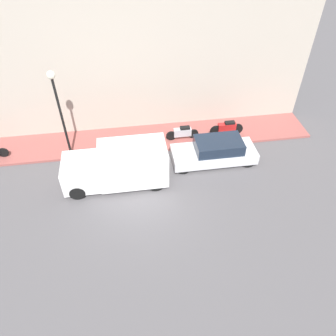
{
  "coord_description": "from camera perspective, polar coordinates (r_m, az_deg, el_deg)",
  "views": [
    {
      "loc": [
        -10.61,
        0.52,
        11.36
      ],
      "look_at": [
        1.1,
        -1.23,
        0.6
      ],
      "focal_mm": 35.0,
      "sensor_mm": 36.0,
      "label": 1
    }
  ],
  "objects": [
    {
      "name": "ground_plane",
      "position": [
        15.55,
        -3.9,
        -4.79
      ],
      "size": [
        60.0,
        60.0,
        0.0
      ],
      "primitive_type": "plane",
      "color": "#514F51"
    },
    {
      "name": "sidewalk",
      "position": [
        18.76,
        -5.22,
        5.05
      ],
      "size": [
        2.44,
        19.6,
        0.13
      ],
      "color": "#934C47",
      "rests_on": "ground_plane"
    },
    {
      "name": "building_facade",
      "position": [
        17.96,
        -6.38,
        17.61
      ],
      "size": [
        0.3,
        19.6,
        7.88
      ],
      "color": "#B2A899",
      "rests_on": "ground_plane"
    },
    {
      "name": "parked_car",
      "position": [
        17.1,
        8.2,
        2.89
      ],
      "size": [
        1.66,
        4.34,
        1.31
      ],
      "color": "silver",
      "rests_on": "ground_plane"
    },
    {
      "name": "delivery_van",
      "position": [
        15.68,
        -8.81,
        0.39
      ],
      "size": [
        1.96,
        4.88,
        2.01
      ],
      "color": "white",
      "rests_on": "ground_plane"
    },
    {
      "name": "motorcycle_red",
      "position": [
        18.95,
        10.22,
        6.91
      ],
      "size": [
        0.3,
        1.91,
        0.87
      ],
      "color": "#B21E1E",
      "rests_on": "sidewalk"
    },
    {
      "name": "scooter_silver",
      "position": [
        18.37,
        2.56,
        6.18
      ],
      "size": [
        0.3,
        1.83,
        0.8
      ],
      "color": "#B7B7BF",
      "rests_on": "sidewalk"
    },
    {
      "name": "streetlamp",
      "position": [
        16.48,
        -18.73,
        11.25
      ],
      "size": [
        0.39,
        0.39,
        4.74
      ],
      "color": "black",
      "rests_on": "sidewalk"
    }
  ]
}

